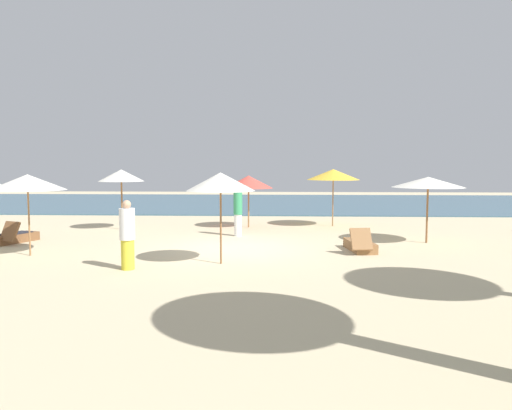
# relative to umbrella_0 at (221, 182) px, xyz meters

# --- Properties ---
(ground_plane) EXTENTS (60.00, 60.00, 0.00)m
(ground_plane) POSITION_rel_umbrella_0_xyz_m (0.11, 2.32, -2.06)
(ground_plane) COLOR beige
(ocean_water) EXTENTS (48.00, 16.00, 0.06)m
(ocean_water) POSITION_rel_umbrella_0_xyz_m (0.11, 19.32, -2.03)
(ocean_water) COLOR #3D6075
(ocean_water) RESTS_ON ground_plane
(umbrella_0) EXTENTS (1.73, 1.73, 2.29)m
(umbrella_0) POSITION_rel_umbrella_0_xyz_m (0.00, 0.00, 0.00)
(umbrella_0) COLOR brown
(umbrella_0) RESTS_ON ground_plane
(umbrella_1) EXTENTS (2.25, 2.25, 2.10)m
(umbrella_1) POSITION_rel_umbrella_0_xyz_m (6.16, 3.55, -0.13)
(umbrella_1) COLOR brown
(umbrella_1) RESTS_ON ground_plane
(umbrella_2) EXTENTS (1.94, 1.94, 2.06)m
(umbrella_2) POSITION_rel_umbrella_0_xyz_m (0.26, 7.12, -0.25)
(umbrella_2) COLOR olive
(umbrella_2) RESTS_ON ground_plane
(umbrella_3) EXTENTS (2.12, 2.12, 2.31)m
(umbrella_3) POSITION_rel_umbrella_0_xyz_m (3.64, 7.65, 0.03)
(umbrella_3) COLOR olive
(umbrella_3) RESTS_ON ground_plane
(umbrella_4) EXTENTS (1.73, 1.73, 2.30)m
(umbrella_4) POSITION_rel_umbrella_0_xyz_m (-4.56, 6.27, 0.01)
(umbrella_4) COLOR brown
(umbrella_4) RESTS_ON ground_plane
(umbrella_5) EXTENTS (2.01, 2.01, 2.22)m
(umbrella_5) POSITION_rel_umbrella_0_xyz_m (-5.35, 0.83, -0.05)
(umbrella_5) COLOR olive
(umbrella_5) RESTS_ON ground_plane
(lounger_4) EXTENTS (1.12, 1.73, 0.75)m
(lounger_4) POSITION_rel_umbrella_0_xyz_m (-6.98, 2.94, -1.88)
(lounger_4) COLOR brown
(lounger_4) RESTS_ON ground_plane
(lounger_5) EXTENTS (0.78, 1.70, 0.74)m
(lounger_5) POSITION_rel_umbrella_0_xyz_m (3.80, 1.98, -1.89)
(lounger_5) COLOR olive
(lounger_5) RESTS_ON ground_plane
(person_1) EXTENTS (0.43, 0.43, 1.75)m
(person_1) POSITION_rel_umbrella_0_xyz_m (0.03, 4.75, -1.17)
(person_1) COLOR white
(person_1) RESTS_ON ground_plane
(person_2) EXTENTS (0.50, 0.50, 1.65)m
(person_2) POSITION_rel_umbrella_0_xyz_m (-2.13, -0.78, -1.24)
(person_2) COLOR yellow
(person_2) RESTS_ON ground_plane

